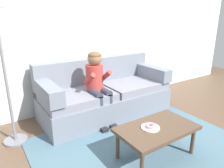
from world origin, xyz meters
The scene contains 9 objects.
ground centered at (0.00, 0.00, 0.00)m, with size 10.00×10.00×0.00m, color brown.
wall_back centered at (0.00, 1.40, 1.40)m, with size 8.00×0.10×2.80m, color silver.
area_rug centered at (0.00, -0.25, 0.01)m, with size 2.55×1.95×0.01m, color #476675.
couch centered at (0.12, 0.85, 0.34)m, with size 2.12×0.90×0.92m.
coffee_table centered at (0.01, -0.48, 0.35)m, with size 0.91×0.54×0.39m.
person_child centered at (-0.13, 0.64, 0.67)m, with size 0.34×0.58×1.10m.
plate centered at (-0.07, -0.46, 0.40)m, with size 0.21×0.21×0.01m, color white.
donut centered at (-0.07, -0.46, 0.42)m, with size 0.12×0.12×0.04m, color pink.
toy_controller centered at (0.49, 0.04, 0.03)m, with size 0.23×0.09×0.05m.
Camera 1 is at (-1.57, -1.96, 1.58)m, focal length 33.56 mm.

